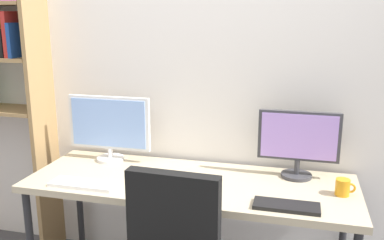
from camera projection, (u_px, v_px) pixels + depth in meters
wall_back at (206, 75)px, 2.72m from camera, size 4.30×0.10×2.60m
desk at (190, 189)px, 2.48m from camera, size 1.90×0.68×0.74m
monitor_left at (109, 126)px, 2.76m from camera, size 0.55×0.18×0.43m
monitor_right at (299, 141)px, 2.46m from camera, size 0.47×0.18×0.40m
keyboard_left at (83, 184)px, 2.38m from camera, size 0.38×0.13×0.02m
keyboard_right at (286, 206)px, 2.11m from camera, size 0.33×0.13×0.02m
mouse_left_side at (170, 194)px, 2.24m from camera, size 0.06×0.10×0.03m
mouse_right_side at (174, 187)px, 2.33m from camera, size 0.06×0.10×0.03m
coffee_mug at (343, 187)px, 2.25m from camera, size 0.11×0.08×0.09m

